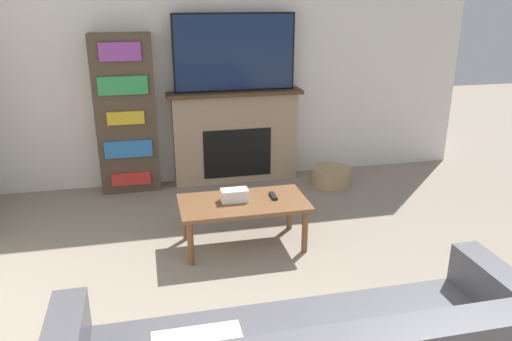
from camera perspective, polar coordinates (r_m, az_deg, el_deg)
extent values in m
cube|color=silver|center=(5.48, -4.39, 12.69)|extent=(5.74, 0.06, 2.70)
cube|color=tan|center=(5.54, -2.36, 3.71)|extent=(1.36, 0.22, 0.98)
cube|color=black|center=(5.47, -2.12, 1.98)|extent=(0.75, 0.01, 0.54)
cube|color=#4C331E|center=(5.40, -2.40, 8.84)|extent=(1.46, 0.28, 0.04)
cube|color=black|center=(5.34, -2.46, 13.30)|extent=(1.29, 0.03, 0.81)
cube|color=#19284C|center=(5.33, -2.43, 13.29)|extent=(1.25, 0.01, 0.77)
cube|color=brown|center=(4.09, -1.46, -3.73)|extent=(1.05, 0.56, 0.03)
cylinder|color=brown|center=(3.92, -7.50, -8.23)|extent=(0.05, 0.05, 0.37)
cylinder|color=brown|center=(4.09, 5.60, -6.91)|extent=(0.05, 0.05, 0.37)
cylinder|color=brown|center=(4.31, -8.08, -5.56)|extent=(0.05, 0.05, 0.37)
cylinder|color=brown|center=(4.47, 3.85, -4.48)|extent=(0.05, 0.05, 0.37)
cube|color=white|center=(4.07, -2.47, -2.83)|extent=(0.22, 0.12, 0.10)
cube|color=black|center=(4.16, 1.97, -2.92)|extent=(0.04, 0.15, 0.02)
cube|color=#4C3D2D|center=(5.36, -14.63, 6.18)|extent=(0.61, 0.26, 1.64)
cube|color=red|center=(5.40, -14.07, -0.93)|extent=(0.40, 0.03, 0.13)
cube|color=#2D70B7|center=(5.30, -14.36, 2.39)|extent=(0.48, 0.03, 0.18)
cube|color=gold|center=(5.22, -14.66, 5.83)|extent=(0.37, 0.03, 0.13)
cube|color=green|center=(5.15, -14.97, 9.36)|extent=(0.48, 0.03, 0.18)
cube|color=purple|center=(5.11, -15.30, 12.97)|extent=(0.40, 0.03, 0.18)
cylinder|color=tan|center=(5.57, 8.55, -0.66)|extent=(0.43, 0.43, 0.19)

